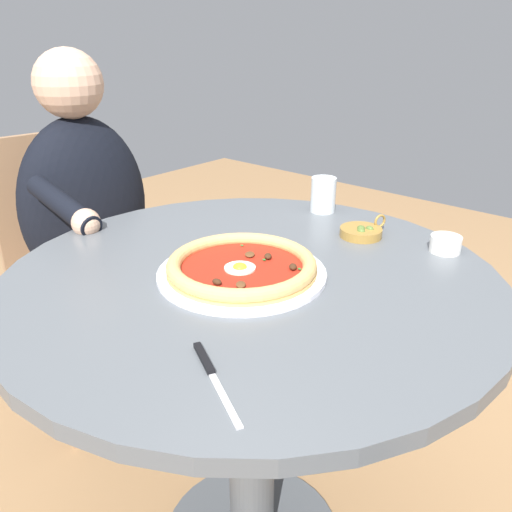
# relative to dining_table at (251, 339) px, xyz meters

# --- Properties ---
(dining_table) EXTENTS (1.00, 1.00, 0.76)m
(dining_table) POSITION_rel_dining_table_xyz_m (0.00, 0.00, 0.00)
(dining_table) COLOR #565B60
(dining_table) RESTS_ON ground
(pizza_on_plate) EXTENTS (0.34, 0.34, 0.04)m
(pizza_on_plate) POSITION_rel_dining_table_xyz_m (-0.01, -0.02, 0.17)
(pizza_on_plate) COLOR white
(pizza_on_plate) RESTS_ON dining_table
(water_glass) EXTENTS (0.07, 0.07, 0.09)m
(water_glass) POSITION_rel_dining_table_xyz_m (-0.11, 0.41, 0.20)
(water_glass) COLOR silver
(water_glass) RESTS_ON dining_table
(steak_knife) EXTENTS (0.18, 0.10, 0.01)m
(steak_knife) POSITION_rel_dining_table_xyz_m (0.17, -0.29, 0.16)
(steak_knife) COLOR silver
(steak_knife) RESTS_ON dining_table
(ramekin_capers) EXTENTS (0.07, 0.07, 0.04)m
(ramekin_capers) POSITION_rel_dining_table_xyz_m (0.25, 0.36, 0.17)
(ramekin_capers) COLOR white
(ramekin_capers) RESTS_ON dining_table
(olive_pan) EXTENTS (0.10, 0.12, 0.04)m
(olive_pan) POSITION_rel_dining_table_xyz_m (0.06, 0.32, 0.17)
(olive_pan) COLOR olive
(olive_pan) RESTS_ON dining_table
(diner_person) EXTENTS (0.49, 0.42, 1.16)m
(diner_person) POSITION_rel_dining_table_xyz_m (-0.74, 0.09, -0.08)
(diner_person) COLOR #282833
(diner_person) RESTS_ON ground
(cafe_chair_diner) EXTENTS (0.48, 0.48, 0.90)m
(cafe_chair_diner) POSITION_rel_dining_table_xyz_m (-0.90, 0.11, -0.07)
(cafe_chair_diner) COLOR #957050
(cafe_chair_diner) RESTS_ON ground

